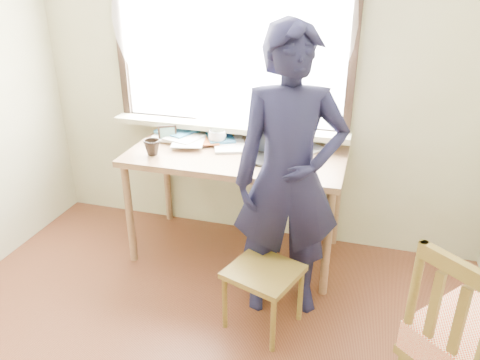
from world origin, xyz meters
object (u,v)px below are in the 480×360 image
(person, at_px, (289,178))
(work_chair, at_px, (264,278))
(mug_dark, at_px, (152,147))
(laptop, at_px, (274,151))
(mug_white, at_px, (217,137))
(side_chair, at_px, (475,349))
(desk, at_px, (236,164))

(person, bearing_deg, work_chair, -125.20)
(mug_dark, height_order, person, person)
(laptop, height_order, mug_dark, laptop)
(mug_white, bearing_deg, laptop, -20.41)
(person, bearing_deg, laptop, 96.32)
(laptop, xyz_separation_m, side_chair, (1.16, -1.22, -0.33))
(side_chair, bearing_deg, mug_white, 139.61)
(laptop, bearing_deg, work_chair, -81.28)
(mug_white, height_order, mug_dark, mug_dark)
(work_chair, bearing_deg, side_chair, -25.75)
(work_chair, bearing_deg, mug_white, 123.34)
(laptop, bearing_deg, person, -67.26)
(desk, height_order, mug_white, mug_white)
(desk, xyz_separation_m, mug_dark, (-0.56, -0.19, 0.14))
(work_chair, distance_m, side_chair, 1.19)
(mug_dark, distance_m, work_chair, 1.22)
(desk, xyz_separation_m, person, (0.47, -0.49, 0.16))
(work_chair, xyz_separation_m, person, (0.08, 0.25, 0.56))
(mug_dark, relative_size, work_chair, 0.23)
(mug_dark, height_order, work_chair, mug_dark)
(laptop, bearing_deg, desk, 173.96)
(side_chair, distance_m, person, 1.28)
(mug_dark, relative_size, person, 0.06)
(laptop, height_order, side_chair, laptop)
(side_chair, bearing_deg, person, 142.08)
(mug_white, height_order, person, person)
(laptop, distance_m, mug_white, 0.50)
(mug_dark, bearing_deg, mug_white, 42.26)
(mug_white, bearing_deg, desk, -37.38)
(work_chair, bearing_deg, person, 71.22)
(laptop, height_order, work_chair, laptop)
(side_chair, bearing_deg, work_chair, 154.25)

